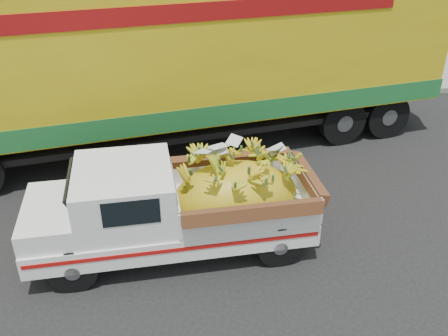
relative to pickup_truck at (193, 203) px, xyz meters
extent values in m
plane|color=black|center=(1.23, 0.71, -0.87)|extent=(100.00, 100.00, 0.00)
cube|color=gray|center=(1.23, 6.31, -0.79)|extent=(60.00, 0.25, 0.15)
cube|color=gray|center=(1.23, 8.41, -0.80)|extent=(60.00, 4.00, 0.14)
cylinder|color=black|center=(-1.89, -0.81, -0.49)|extent=(0.75, 0.25, 0.74)
cylinder|color=black|center=(-1.96, 0.62, -0.49)|extent=(0.75, 0.25, 0.74)
cylinder|color=black|center=(1.33, -0.65, -0.49)|extent=(0.75, 0.25, 0.74)
cylinder|color=black|center=(1.26, 0.78, -0.49)|extent=(0.75, 0.25, 0.74)
cube|color=silver|center=(-0.36, -0.02, -0.32)|extent=(4.66, 1.88, 0.38)
cube|color=#A50F0C|center=(-0.32, -0.85, -0.26)|extent=(4.49, 0.23, 0.07)
cube|color=silver|center=(-2.62, -0.13, -0.43)|extent=(0.18, 1.63, 0.14)
cube|color=silver|center=(-2.24, -0.11, 0.04)|extent=(0.90, 1.60, 0.35)
cube|color=silver|center=(-1.07, -0.05, 0.31)|extent=(1.59, 1.66, 0.88)
cube|color=black|center=(-0.93, -0.85, 0.47)|extent=(0.83, 0.05, 0.41)
cube|color=silver|center=(0.81, 0.04, 0.12)|extent=(2.32, 1.77, 0.50)
ellipsoid|color=gold|center=(0.71, 0.04, 0.01)|extent=(2.09, 1.42, 1.25)
cylinder|color=black|center=(4.98, 3.67, -0.32)|extent=(1.14, 0.50, 1.10)
cylinder|color=black|center=(4.64, 5.64, -0.32)|extent=(1.14, 0.50, 1.10)
cylinder|color=black|center=(3.79, 3.46, -0.32)|extent=(1.14, 0.50, 1.10)
cylinder|color=black|center=(3.46, 5.44, -0.32)|extent=(1.14, 0.50, 1.10)
cube|color=black|center=(0.18, 3.86, -0.09)|extent=(12.00, 3.00, 0.36)
cube|color=gold|center=(0.18, 3.86, 1.51)|extent=(12.01, 4.44, 2.84)
cube|color=#1C632C|center=(0.18, 3.86, 0.34)|extent=(12.08, 4.47, 0.45)
cube|color=maroon|center=(0.39, 2.62, 2.48)|extent=(8.28, 1.43, 0.35)
camera|label=1|loc=(-0.40, -6.82, 4.55)|focal=40.00mm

